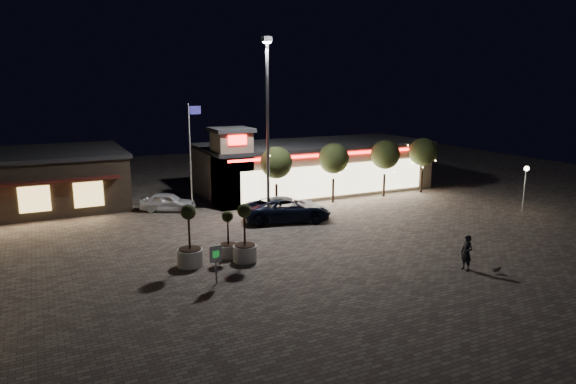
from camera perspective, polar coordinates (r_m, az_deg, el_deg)
name	(u,v)px	position (r m, az deg, el deg)	size (l,w,h in m)	color
ground	(294,260)	(28.03, 0.72, -7.62)	(90.00, 90.00, 0.00)	slate
retail_building	(310,166)	(45.40, 2.48, 2.87)	(20.40, 8.40, 6.10)	gray
restaurant_building	(12,181)	(44.20, -28.36, 1.11)	(16.40, 11.00, 4.30)	#382D23
floodlight_pole	(268,120)	(34.57, -2.28, 8.03)	(0.60, 0.40, 12.38)	gray
flagpole	(191,148)	(38.20, -10.69, 4.78)	(0.95, 0.10, 8.00)	white
lamp_post_east	(526,180)	(41.46, 24.89, 1.23)	(0.36, 0.36, 3.48)	gray
string_tree_a	(276,163)	(38.50, -1.31, 3.27)	(2.42, 2.42, 4.79)	#332319
string_tree_b	(334,159)	(40.81, 5.09, 3.72)	(2.42, 2.42, 4.79)	#332319
string_tree_c	(385,155)	(43.58, 10.75, 4.09)	(2.42, 2.42, 4.79)	#332319
string_tree_d	(423,152)	(46.07, 14.76, 4.32)	(2.42, 2.42, 4.79)	#332319
pickup_truck	(288,209)	(35.57, -0.05, -1.93)	(2.79, 6.06, 1.68)	black
white_sedan	(168,202)	(39.46, -13.20, -1.08)	(1.63, 4.06, 1.38)	white
pedestrian	(467,253)	(27.89, 19.24, -6.41)	(0.67, 0.44, 1.85)	black
dog	(497,269)	(28.17, 22.20, -7.92)	(0.46, 0.20, 0.25)	#59514C
planter_left	(190,247)	(27.43, -10.86, -6.04)	(1.34, 1.34, 3.30)	silver
planter_mid	(245,243)	(27.78, -4.82, -5.72)	(1.29, 1.29, 3.17)	silver
planter_right	(228,243)	(28.50, -6.66, -5.65)	(1.07, 1.07, 2.62)	silver
valet_sign	(216,257)	(24.79, -8.03, -7.19)	(0.62, 0.14, 1.88)	gray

